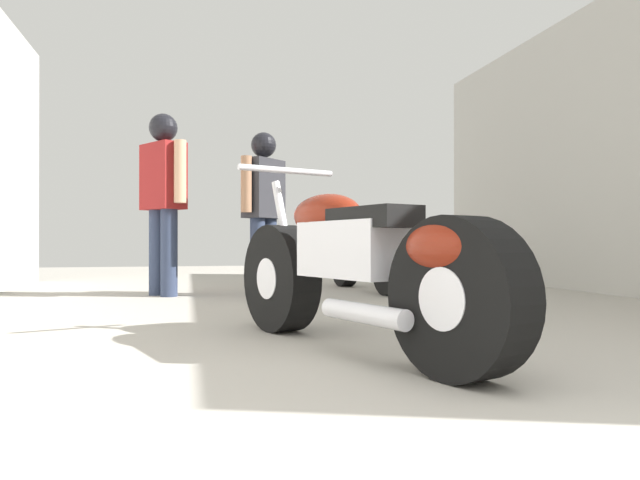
% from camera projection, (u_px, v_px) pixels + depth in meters
% --- Properties ---
extents(ground_plane, '(17.50, 17.50, 0.00)m').
position_uv_depth(ground_plane, '(329.00, 310.00, 4.49)').
color(ground_plane, '#A8A399').
extents(motorcycle_maroon_cruiser, '(0.94, 2.01, 0.97)m').
position_uv_depth(motorcycle_maroon_cruiser, '(356.00, 267.00, 2.74)').
color(motorcycle_maroon_cruiser, black).
rests_on(motorcycle_maroon_cruiser, ground_plane).
extents(motorcycle_black_naked, '(0.54, 1.82, 0.85)m').
position_uv_depth(motorcycle_black_naked, '(367.00, 258.00, 6.24)').
color(motorcycle_black_naked, black).
rests_on(motorcycle_black_naked, ground_plane).
extents(mechanic_in_blue, '(0.53, 0.52, 1.63)m').
position_uv_depth(mechanic_in_blue, '(264.00, 198.00, 5.69)').
color(mechanic_in_blue, '#2D3851').
rests_on(mechanic_in_blue, ground_plane).
extents(mechanic_with_helmet, '(0.49, 0.65, 1.81)m').
position_uv_depth(mechanic_with_helmet, '(163.00, 187.00, 5.65)').
color(mechanic_with_helmet, '#2D3851').
rests_on(mechanic_with_helmet, ground_plane).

